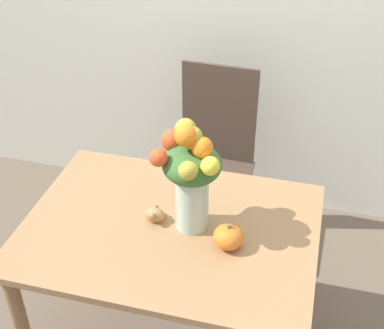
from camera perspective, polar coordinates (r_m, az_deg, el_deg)
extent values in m
cube|color=#9E754C|center=(2.08, -2.38, -6.89)|extent=(1.12, 0.82, 0.03)
cylinder|color=#9E754C|center=(2.71, -10.32, -6.14)|extent=(0.06, 0.06, 0.71)
cylinder|color=#9E754C|center=(2.53, 11.31, -9.90)|extent=(0.06, 0.06, 0.71)
cylinder|color=#B2CCBC|center=(1.99, 0.00, -3.85)|extent=(0.13, 0.13, 0.24)
cylinder|color=silver|center=(2.03, 0.00, -5.12)|extent=(0.11, 0.11, 0.12)
cylinder|color=#38662D|center=(1.97, 0.71, -3.28)|extent=(0.01, 0.00, 0.28)
cylinder|color=#38662D|center=(1.99, 0.39, -2.80)|extent=(0.01, 0.01, 0.28)
cylinder|color=#38662D|center=(1.99, -0.46, -2.83)|extent=(0.01, 0.01, 0.28)
cylinder|color=#38662D|center=(1.97, -0.68, -3.33)|extent=(0.01, 0.00, 0.28)
cylinder|color=#38662D|center=(1.95, 0.04, -3.62)|extent=(0.01, 0.01, 0.28)
ellipsoid|color=#38662D|center=(1.89, 0.00, 0.00)|extent=(0.22, 0.22, 0.13)
sphere|color=#D64C23|center=(1.84, -3.61, 0.74)|extent=(0.07, 0.07, 0.07)
sphere|color=#AD9E33|center=(1.83, -0.25, 2.79)|extent=(0.07, 0.07, 0.07)
sphere|color=orange|center=(1.84, -0.01, 2.81)|extent=(0.08, 0.08, 0.08)
sphere|color=#AD9E33|center=(1.90, -0.69, 3.81)|extent=(0.08, 0.08, 0.08)
sphere|color=orange|center=(1.83, 1.10, 1.82)|extent=(0.08, 0.08, 0.08)
sphere|color=orange|center=(1.82, -0.67, 3.12)|extent=(0.08, 0.08, 0.08)
sphere|color=#AD9E33|center=(1.79, -0.42, -0.68)|extent=(0.07, 0.07, 0.07)
sphere|color=#AD9E33|center=(1.83, 0.12, 3.09)|extent=(0.06, 0.06, 0.06)
sphere|color=yellow|center=(1.79, 1.96, -0.15)|extent=(0.07, 0.07, 0.07)
sphere|color=#D64C23|center=(1.93, -2.14, 2.59)|extent=(0.08, 0.08, 0.08)
ellipsoid|color=orange|center=(1.96, 3.93, -7.70)|extent=(0.11, 0.11, 0.09)
cylinder|color=brown|center=(1.92, 3.98, -6.64)|extent=(0.02, 0.02, 0.02)
ellipsoid|color=#A87A4C|center=(2.07, -3.96, -5.37)|extent=(0.08, 0.06, 0.06)
cone|color=#C64C23|center=(2.09, -3.79, -4.97)|extent=(0.08, 0.08, 0.06)
sphere|color=#A87A4C|center=(2.04, -4.26, -5.47)|extent=(0.02, 0.02, 0.02)
cube|color=#47382D|center=(2.81, 1.70, -1.54)|extent=(0.44, 0.44, 0.02)
cylinder|color=#47382D|center=(2.86, -2.61, -6.57)|extent=(0.04, 0.04, 0.44)
cylinder|color=#47382D|center=(2.79, 4.06, -7.91)|extent=(0.04, 0.04, 0.44)
cylinder|color=#47382D|center=(3.11, -0.55, -2.63)|extent=(0.04, 0.04, 0.44)
cylinder|color=#47382D|center=(3.05, 5.57, -3.75)|extent=(0.04, 0.04, 0.44)
cube|color=#47382D|center=(2.82, 2.90, 5.45)|extent=(0.40, 0.03, 0.55)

